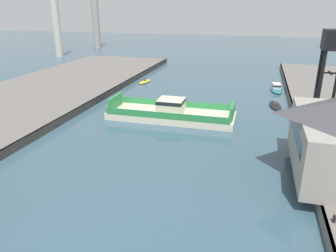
{
  "coord_description": "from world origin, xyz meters",
  "views": [
    {
      "loc": [
        11.53,
        -15.24,
        18.18
      ],
      "look_at": [
        0.0,
        26.22,
        2.0
      ],
      "focal_mm": 34.51,
      "sensor_mm": 36.0,
      "label": 1
    }
  ],
  "objects_px": {
    "crane_tower": "(334,53)",
    "moored_boat_mid_left": "(145,81)",
    "moored_boat_near_left": "(276,88)",
    "smokestack_distant_a": "(94,0)",
    "chain_ferry": "(171,113)",
    "moored_boat_mid_right": "(275,105)",
    "smokestack_distant_b": "(55,13)"
  },
  "relations": [
    {
      "from": "moored_boat_mid_left",
      "to": "moored_boat_mid_right",
      "type": "distance_m",
      "value": 33.31
    },
    {
      "from": "moored_boat_mid_left",
      "to": "smokestack_distant_b",
      "type": "height_order",
      "value": "smokestack_distant_b"
    },
    {
      "from": "moored_boat_mid_right",
      "to": "smokestack_distant_a",
      "type": "bearing_deg",
      "value": 135.93
    },
    {
      "from": "moored_boat_near_left",
      "to": "moored_boat_mid_left",
      "type": "height_order",
      "value": "moored_boat_near_left"
    },
    {
      "from": "moored_boat_mid_right",
      "to": "smokestack_distant_b",
      "type": "relative_size",
      "value": 0.23
    },
    {
      "from": "chain_ferry",
      "to": "crane_tower",
      "type": "distance_m",
      "value": 25.73
    },
    {
      "from": "moored_boat_mid_right",
      "to": "smokestack_distant_b",
      "type": "xyz_separation_m",
      "value": [
        -75.98,
        45.05,
        15.27
      ]
    },
    {
      "from": "chain_ferry",
      "to": "moored_boat_mid_left",
      "type": "relative_size",
      "value": 3.81
    },
    {
      "from": "moored_boat_mid_right",
      "to": "chain_ferry",
      "type": "bearing_deg",
      "value": -144.95
    },
    {
      "from": "moored_boat_mid_left",
      "to": "moored_boat_mid_right",
      "type": "xyz_separation_m",
      "value": [
        30.79,
        -12.7,
        -0.0
      ]
    },
    {
      "from": "moored_boat_near_left",
      "to": "crane_tower",
      "type": "xyz_separation_m",
      "value": [
        5.28,
        -26.3,
        11.48
      ]
    },
    {
      "from": "smokestack_distant_a",
      "to": "chain_ferry",
      "type": "bearing_deg",
      "value": -55.95
    },
    {
      "from": "chain_ferry",
      "to": "moored_boat_mid_right",
      "type": "bearing_deg",
      "value": 35.05
    },
    {
      "from": "moored_boat_mid_right",
      "to": "moored_boat_mid_left",
      "type": "bearing_deg",
      "value": 157.58
    },
    {
      "from": "chain_ferry",
      "to": "moored_boat_mid_right",
      "type": "height_order",
      "value": "chain_ferry"
    },
    {
      "from": "crane_tower",
      "to": "moored_boat_mid_left",
      "type": "bearing_deg",
      "value": 144.43
    },
    {
      "from": "moored_boat_near_left",
      "to": "smokestack_distant_a",
      "type": "relative_size",
      "value": 0.19
    },
    {
      "from": "moored_boat_mid_right",
      "to": "moored_boat_near_left",
      "type": "bearing_deg",
      "value": 87.37
    },
    {
      "from": "chain_ferry",
      "to": "smokestack_distant_a",
      "type": "xyz_separation_m",
      "value": [
        -56.56,
        83.71,
        19.08
      ]
    },
    {
      "from": "crane_tower",
      "to": "smokestack_distant_a",
      "type": "bearing_deg",
      "value": 133.16
    },
    {
      "from": "crane_tower",
      "to": "chain_ferry",
      "type": "bearing_deg",
      "value": 176.66
    },
    {
      "from": "moored_boat_near_left",
      "to": "crane_tower",
      "type": "height_order",
      "value": "crane_tower"
    },
    {
      "from": "moored_boat_near_left",
      "to": "smokestack_distant_a",
      "type": "distance_m",
      "value": 96.86
    },
    {
      "from": "moored_boat_mid_left",
      "to": "smokestack_distant_b",
      "type": "bearing_deg",
      "value": 144.41
    },
    {
      "from": "crane_tower",
      "to": "smokestack_distant_b",
      "type": "relative_size",
      "value": 0.48
    },
    {
      "from": "moored_boat_near_left",
      "to": "moored_boat_mid_right",
      "type": "bearing_deg",
      "value": -92.63
    },
    {
      "from": "moored_boat_mid_left",
      "to": "smokestack_distant_a",
      "type": "distance_m",
      "value": 75.62
    },
    {
      "from": "moored_boat_near_left",
      "to": "moored_boat_mid_left",
      "type": "xyz_separation_m",
      "value": [
        -31.38,
        -0.08,
        -0.39
      ]
    },
    {
      "from": "moored_boat_mid_left",
      "to": "smokestack_distant_b",
      "type": "relative_size",
      "value": 0.19
    },
    {
      "from": "smokestack_distant_a",
      "to": "moored_boat_mid_left",
      "type": "bearing_deg",
      "value": -53.77
    },
    {
      "from": "moored_boat_mid_right",
      "to": "smokestack_distant_a",
      "type": "relative_size",
      "value": 0.17
    },
    {
      "from": "moored_boat_near_left",
      "to": "smokestack_distant_a",
      "type": "height_order",
      "value": "smokestack_distant_a"
    }
  ]
}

